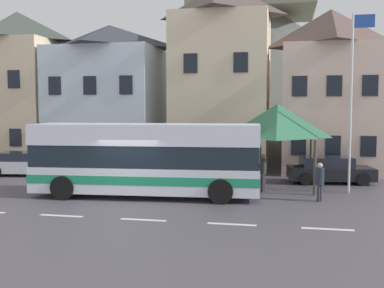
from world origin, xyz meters
The scene contains 14 objects.
ground_plane centered at (0.00, 0.00, -0.03)m, with size 40.00×60.00×0.07m.
townhouse_00 centered at (-11.62, 11.75, 5.12)m, with size 5.64×5.57×10.24m.
townhouse_01 centered at (-5.24, 12.16, 4.60)m, with size 6.76×6.39×9.20m.
townhouse_02 centered at (2.27, 11.87, 5.71)m, with size 5.65×5.81×11.43m.
townhouse_03 centered at (8.67, 11.65, 4.76)m, with size 5.41×5.36×9.52m.
hilltop_castle centered at (3.72, 33.33, 7.73)m, with size 43.05×43.05×24.01m.
transit_bus centered at (0.37, 2.06, 1.56)m, with size 9.77×3.23×3.10m.
bus_shelter centered at (5.78, 5.38, 3.17)m, with size 3.60×3.60×3.97m.
parked_car_00 centered at (8.36, 7.38, 0.65)m, with size 4.36×2.42×1.32m.
parked_car_02 centered at (-8.16, 6.78, 0.64)m, with size 4.44×2.47×1.30m.
pedestrian_00 centered at (7.55, 2.41, 0.92)m, with size 0.35×0.35×1.57m.
pedestrian_01 centered at (5.20, 4.24, 0.92)m, with size 0.28×0.32×1.69m.
public_bench centered at (7.35, 7.31, 0.47)m, with size 1.46×0.48×0.87m.
flagpole centered at (9.04, 4.66, 4.52)m, with size 0.95×0.10×7.88m.
Camera 1 is at (6.17, -16.68, 3.74)m, focal length 43.11 mm.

